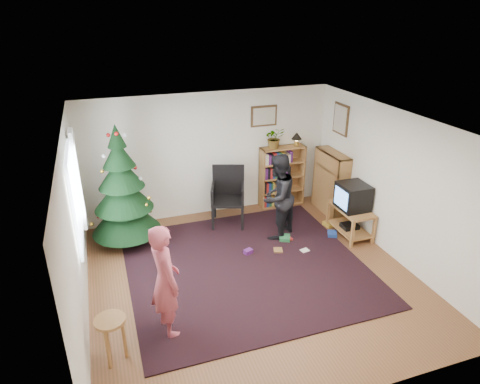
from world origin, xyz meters
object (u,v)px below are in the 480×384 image
object	(u,v)px
tv_stand	(350,219)
person_by_chair	(277,197)
picture_back	(264,116)
table_lamp	(297,137)
bookshelf_right	(331,182)
potted_plant	(274,138)
crt_tv	(353,196)
stool	(111,328)
person_standing	(165,281)
picture_right	(341,119)
christmas_tree	(123,196)
bookshelf_back	(282,176)
armchair	(226,193)

from	to	relation	value
tv_stand	person_by_chair	distance (m)	1.47
picture_back	table_lamp	xyz separation A→B (m)	(0.69, -0.14, -0.46)
bookshelf_right	potted_plant	size ratio (longest dim) A/B	2.98
crt_tv	table_lamp	xyz separation A→B (m)	(-0.38, 1.64, 0.71)
stool	person_standing	size ratio (longest dim) A/B	0.39
picture_right	person_standing	size ratio (longest dim) A/B	0.38
picture_back	crt_tv	world-z (taller)	picture_back
picture_right	table_lamp	world-z (taller)	picture_right
christmas_tree	person_standing	distance (m)	2.56
picture_right	bookshelf_back	world-z (taller)	picture_right
armchair	potted_plant	size ratio (longest dim) A/B	2.62
bookshelf_back	tv_stand	world-z (taller)	bookshelf_back
picture_right	crt_tv	distance (m)	1.59
crt_tv	armchair	size ratio (longest dim) A/B	0.48
tv_stand	crt_tv	size ratio (longest dim) A/B	1.68
christmas_tree	tv_stand	size ratio (longest dim) A/B	2.42
person_by_chair	picture_back	bearing A→B (deg)	-135.91
picture_back	tv_stand	distance (m)	2.64
bookshelf_back	crt_tv	size ratio (longest dim) A/B	2.39
picture_back	stool	distance (m)	5.10
armchair	person_by_chair	xyz separation A→B (m)	(0.71, -0.88, 0.18)
picture_right	christmas_tree	xyz separation A→B (m)	(-4.24, 0.01, -1.03)
picture_back	bookshelf_right	size ratio (longest dim) A/B	0.42
christmas_tree	crt_tv	distance (m)	4.13
stool	person_standing	bearing A→B (deg)	23.08
tv_stand	table_lamp	size ratio (longest dim) A/B	3.20
bookshelf_back	stool	world-z (taller)	bookshelf_back
picture_right	stool	world-z (taller)	picture_right
picture_right	armchair	bearing A→B (deg)	174.56
picture_back	tv_stand	size ratio (longest dim) A/B	0.60
person_standing	table_lamp	bearing A→B (deg)	-58.52
person_standing	person_by_chair	world-z (taller)	person_by_chair
crt_tv	potted_plant	bearing A→B (deg)	118.17
armchair	stool	bearing A→B (deg)	-108.46
bookshelf_back	christmas_tree	bearing A→B (deg)	-170.13
picture_back	picture_right	world-z (taller)	picture_right
bookshelf_right	picture_right	bearing A→B (deg)	-66.36
picture_right	person_by_chair	size ratio (longest dim) A/B	0.37
bookshelf_back	table_lamp	world-z (taller)	table_lamp
bookshelf_back	bookshelf_right	distance (m)	1.03
crt_tv	armchair	distance (m)	2.41
potted_plant	stool	bearing A→B (deg)	-135.96
picture_back	bookshelf_back	xyz separation A→B (m)	(0.39, -0.14, -1.29)
picture_back	person_by_chair	size ratio (longest dim) A/B	0.34
bookshelf_back	bookshelf_right	bearing A→B (deg)	-38.96
crt_tv	potted_plant	world-z (taller)	potted_plant
armchair	table_lamp	world-z (taller)	table_lamp
armchair	person_standing	distance (m)	3.21
table_lamp	picture_right	bearing A→B (deg)	-42.77
crt_tv	bookshelf_back	bearing A→B (deg)	112.48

